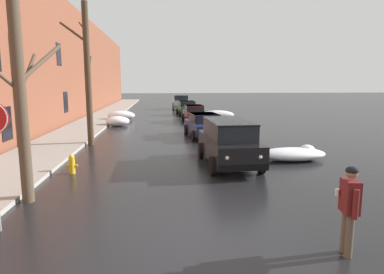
# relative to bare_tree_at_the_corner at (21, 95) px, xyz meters

# --- Properties ---
(ground_plane) EXTENTS (200.00, 200.00, 0.00)m
(ground_plane) POSITION_rel_bare_tree_at_the_corner_xyz_m (4.67, -3.05, -2.97)
(ground_plane) COLOR black
(left_sidewalk_slab) EXTENTS (3.07, 80.00, 0.14)m
(left_sidewalk_slab) POSITION_rel_bare_tree_at_the_corner_xyz_m (-1.81, 14.95, -2.90)
(left_sidewalk_slab) COLOR gray
(left_sidewalk_slab) RESTS_ON ground
(brick_townhouse_facade) EXTENTS (0.63, 80.00, 9.77)m
(brick_townhouse_facade) POSITION_rel_bare_tree_at_the_corner_xyz_m (-3.85, 14.95, 1.91)
(brick_townhouse_facade) COLOR brown
(brick_townhouse_facade) RESTS_ON ground
(snow_bank_near_corner_left) EXTENTS (2.39, 1.23, 0.84)m
(snow_bank_near_corner_left) POSITION_rel_bare_tree_at_the_corner_xyz_m (0.28, 20.57, -2.57)
(snow_bank_near_corner_left) COLOR white
(snow_bank_near_corner_left) RESTS_ON ground
(snow_bank_along_left_kerb) EXTENTS (3.06, 1.08, 0.83)m
(snow_bank_along_left_kerb) POSITION_rel_bare_tree_at_the_corner_xyz_m (8.81, 20.35, -2.57)
(snow_bank_along_left_kerb) COLOR white
(snow_bank_along_left_kerb) RESTS_ON ground
(snow_bank_mid_block_left) EXTENTS (1.79, 1.33, 0.76)m
(snow_bank_mid_block_left) POSITION_rel_bare_tree_at_the_corner_xyz_m (0.45, 16.56, -2.60)
(snow_bank_mid_block_left) COLOR white
(snow_bank_mid_block_left) RESTS_ON ground
(snow_bank_near_corner_right) EXTENTS (2.92, 1.43, 0.63)m
(snow_bank_near_corner_right) POSITION_rel_bare_tree_at_the_corner_xyz_m (9.40, 4.20, -2.70)
(snow_bank_near_corner_right) COLOR white
(snow_bank_near_corner_right) RESTS_ON ground
(bare_tree_at_the_corner) EXTENTS (1.87, 3.39, 5.72)m
(bare_tree_at_the_corner) POSITION_rel_bare_tree_at_the_corner_xyz_m (0.00, 0.00, 0.00)
(bare_tree_at_the_corner) COLOR #4C3D2D
(bare_tree_at_the_corner) RESTS_ON ground
(bare_tree_second_along_sidewalk) EXTENTS (1.82, 1.66, 7.34)m
(bare_tree_second_along_sidewalk) POSITION_rel_bare_tree_at_the_corner_xyz_m (-0.04, 8.68, 0.86)
(bare_tree_second_along_sidewalk) COLOR #423323
(bare_tree_second_along_sidewalk) RESTS_ON ground
(suv_black_approaching_near_lane) EXTENTS (2.09, 4.70, 1.82)m
(suv_black_approaching_near_lane) POSITION_rel_bare_tree_at_the_corner_xyz_m (6.42, 3.63, -1.98)
(suv_black_approaching_near_lane) COLOR black
(suv_black_approaching_near_lane) RESTS_ON ground
(sedan_darkblue_parked_kerbside_close) EXTENTS (2.29, 4.50, 1.42)m
(sedan_darkblue_parked_kerbside_close) POSITION_rel_bare_tree_at_the_corner_xyz_m (6.38, 10.91, -2.21)
(sedan_darkblue_parked_kerbside_close) COLOR navy
(sedan_darkblue_parked_kerbside_close) RESTS_ON ground
(sedan_maroon_parked_kerbside_mid) EXTENTS (1.92, 4.35, 1.42)m
(sedan_maroon_parked_kerbside_mid) POSITION_rel_bare_tree_at_the_corner_xyz_m (6.54, 18.57, -2.22)
(sedan_maroon_parked_kerbside_mid) COLOR maroon
(sedan_maroon_parked_kerbside_mid) RESTS_ON ground
(sedan_green_parked_far_down_block) EXTENTS (2.12, 4.14, 1.42)m
(sedan_green_parked_far_down_block) POSITION_rel_bare_tree_at_the_corner_xyz_m (6.42, 24.88, -2.22)
(sedan_green_parked_far_down_block) COLOR #1E5633
(sedan_green_parked_far_down_block) RESTS_ON ground
(suv_silver_queued_behind_truck) EXTENTS (2.27, 4.69, 1.82)m
(suv_silver_queued_behind_truck) POSITION_rel_bare_tree_at_the_corner_xyz_m (6.28, 32.70, -1.98)
(suv_silver_queued_behind_truck) COLOR #B7B7BC
(suv_silver_queued_behind_truck) RESTS_ON ground
(pedestrian_with_coffee) EXTENTS (0.36, 0.64, 1.76)m
(pedestrian_with_coffee) POSITION_rel_bare_tree_at_the_corner_xyz_m (7.27, -3.70, -1.93)
(pedestrian_with_coffee) COLOR brown
(pedestrian_with_coffee) RESTS_ON ground
(fire_hydrant) EXTENTS (0.42, 0.22, 0.71)m
(fire_hydrant) POSITION_rel_bare_tree_at_the_corner_xyz_m (0.46, 2.85, -2.61)
(fire_hydrant) COLOR gold
(fire_hydrant) RESTS_ON ground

